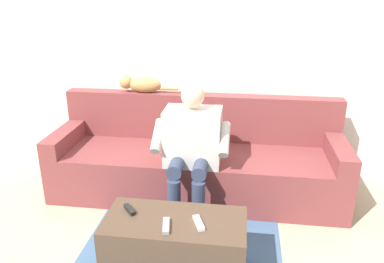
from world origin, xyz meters
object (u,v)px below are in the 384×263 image
(person_solo_seated, at_px, (191,143))
(remote_white, at_px, (199,223))
(remote_gray, at_px, (166,226))
(couch, at_px, (197,162))
(coffee_table, at_px, (175,247))
(remote_black, at_px, (130,209))
(cat_on_backrest, at_px, (141,84))

(person_solo_seated, xyz_separation_m, remote_white, (-0.15, 0.77, -0.18))
(remote_gray, xyz_separation_m, remote_white, (-0.18, -0.05, -0.00))
(couch, xyz_separation_m, remote_gray, (0.04, 1.15, 0.13))
(couch, height_order, remote_gray, couch)
(coffee_table, distance_m, remote_black, 0.37)
(coffee_table, xyz_separation_m, remote_white, (-0.15, 0.03, 0.21))
(couch, distance_m, remote_black, 1.06)
(remote_black, distance_m, remote_white, 0.45)
(couch, distance_m, person_solo_seated, 0.45)
(cat_on_backrest, relative_size, remote_gray, 3.55)
(coffee_table, relative_size, remote_black, 7.01)
(coffee_table, bearing_deg, person_solo_seated, -89.66)
(couch, relative_size, remote_white, 17.12)
(person_solo_seated, relative_size, remote_black, 8.49)
(couch, xyz_separation_m, remote_white, (-0.15, 1.09, 0.13))
(person_solo_seated, xyz_separation_m, remote_black, (0.29, 0.69, -0.18))
(coffee_table, bearing_deg, remote_white, 169.07)
(coffee_table, distance_m, person_solo_seated, 0.84)
(coffee_table, xyz_separation_m, remote_gray, (0.04, 0.08, 0.21))
(remote_black, bearing_deg, cat_on_backrest, 151.35)
(remote_black, bearing_deg, coffee_table, 40.17)
(couch, relative_size, person_solo_seated, 2.36)
(remote_gray, bearing_deg, cat_on_backrest, 10.07)
(couch, bearing_deg, remote_black, 73.66)
(remote_white, bearing_deg, coffee_table, -122.51)
(person_solo_seated, distance_m, remote_black, 0.77)
(couch, height_order, remote_white, couch)
(coffee_table, xyz_separation_m, person_solo_seated, (0.00, -0.75, 0.39))
(remote_black, xyz_separation_m, remote_white, (-0.44, 0.08, -0.00))
(remote_gray, bearing_deg, remote_white, -83.21)
(remote_white, bearing_deg, remote_black, -122.00)
(coffee_table, distance_m, remote_white, 0.26)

